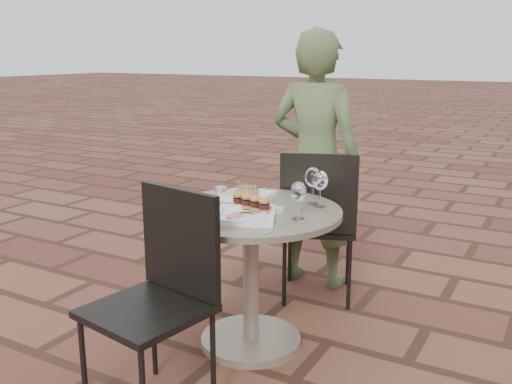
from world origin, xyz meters
The scene contains 13 objects.
ground centered at (0.00, 0.00, 0.00)m, with size 60.00×60.00×0.00m, color brown.
cafe_table centered at (0.07, 0.21, 0.48)m, with size 0.90×0.90×0.73m.
chair_far centered at (0.15, 0.86, 0.55)m, with size 0.57×0.57×0.93m.
chair_near centered at (-0.01, -0.39, 0.55)m, with size 0.51×0.51×0.93m.
diner centered at (0.01, 1.14, 0.81)m, with size 0.59×0.39×1.63m, color #4A5B32.
plate_salmon centered at (-0.05, 0.38, 0.75)m, with size 0.24×0.24×0.07m.
plate_sliders centered at (0.10, 0.15, 0.76)m, with size 0.27×0.27×0.14m.
plate_tuna centered at (0.13, 0.05, 0.75)m, with size 0.35×0.35×0.03m.
wine_glass_right centered at (0.35, 0.16, 0.86)m, with size 0.08×0.08×0.18m.
wine_glass_mid centered at (0.30, 0.45, 0.86)m, with size 0.08×0.08×0.19m.
wine_glass_far centered at (0.35, 0.41, 0.86)m, with size 0.08×0.08×0.19m.
steel_ramekin centered at (-0.21, 0.37, 0.75)m, with size 0.06×0.06×0.05m, color silver.
cutlery_set centered at (0.30, -0.04, 0.73)m, with size 0.08×0.18×0.00m, color silver, non-canonical shape.
Camera 1 is at (1.42, -2.14, 1.48)m, focal length 40.00 mm.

